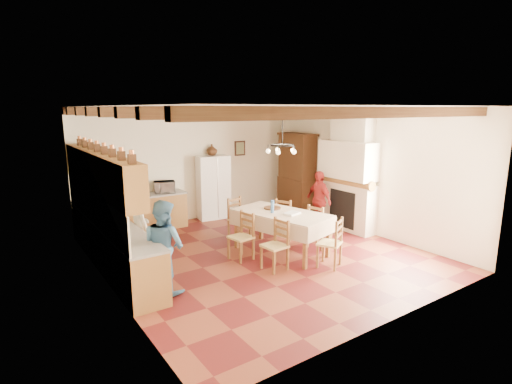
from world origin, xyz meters
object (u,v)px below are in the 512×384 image
Objects in this scene: hutch at (297,174)px; chair_end_near at (330,242)px; chair_left_near at (275,245)px; chair_right_near at (320,226)px; chair_end_far at (239,219)px; person_woman_blue at (164,246)px; refrigerator at (212,187)px; dining_table at (281,216)px; chair_right_far at (286,218)px; microwave at (165,187)px; person_woman_red at (319,200)px; chair_left_far at (241,236)px; person_man at (139,228)px.

hutch is 4.04m from chair_end_near.
chair_left_near is 1.60m from chair_right_near.
hutch is 2.99m from chair_right_near.
person_woman_blue reaches higher than chair_end_far.
refrigerator is 3.29m from dining_table.
microwave is at bearing 13.70° from chair_right_far.
chair_end_far is 0.62× the size of person_woman_blue.
chair_right_near is at bearing -40.86° from microwave.
chair_left_far is at bearing -71.60° from person_woman_red.
chair_right_far is at bearing 100.35° from chair_left_far.
hutch is 2.38× the size of chair_end_near.
chair_right_near is at bearing -71.98° from refrigerator.
person_man is (-2.46, -0.41, 0.32)m from chair_end_far.
hutch is at bearing 164.83° from person_woman_red.
chair_end_near is at bearing -127.19° from person_woman_blue.
refrigerator is 1.80× the size of chair_left_far.
person_man is at bearing -133.05° from refrigerator.
chair_left_far is 1.00× the size of chair_end_near.
chair_left_near is (-0.66, -0.65, -0.30)m from dining_table.
dining_table is 1.37× the size of person_man.
person_woman_red is (2.73, 0.70, 0.25)m from chair_left_far.
hutch is 2.38× the size of chair_left_near.
chair_right_far is 1.83m from chair_end_near.
person_woman_blue is (-5.02, -2.63, -0.38)m from hutch.
chair_end_near is (1.19, -1.26, 0.00)m from chair_left_far.
person_woman_blue is at bearing -83.77° from chair_left_far.
person_woman_blue reaches higher than chair_left_far.
chair_left_near is 0.82m from chair_left_far.
hutch is 2.42m from chair_right_far.
chair_left_far is (-1.04, -3.15, -0.38)m from refrigerator.
chair_right_near is 1.00× the size of chair_end_near.
chair_left_near and chair_end_far have the same top height.
chair_left_far is at bearing -115.18° from person_man.
chair_end_far is 2.91m from person_woman_blue.
chair_right_near is 0.62× the size of person_woman_blue.
chair_left_near is (-3.00, -2.95, -0.66)m from hutch.
chair_end_far is 2.22m from microwave.
person_man reaches higher than chair_right_near.
dining_table is 1.42× the size of person_woman_blue.
refrigerator is 1.44m from microwave.
refrigerator is at bearing -53.12° from person_man.
chair_right_far is at bearing -78.04° from person_woman_red.
hutch is at bearing -149.31° from chair_end_near.
chair_right_near reaches higher than dining_table.
person_woman_blue is (-2.02, 0.32, 0.29)m from chair_left_near.
dining_table is 1.49× the size of person_woman_red.
person_man is at bearing -105.55° from microwave.
person_man is 1.03× the size of person_woman_blue.
chair_right_far is (1.34, 1.32, 0.00)m from chair_left_near.
microwave is (-0.62, 3.77, 0.56)m from chair_left_near.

